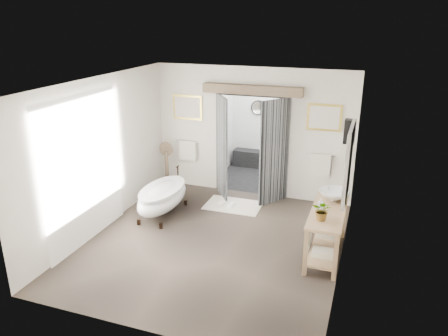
{
  "coord_description": "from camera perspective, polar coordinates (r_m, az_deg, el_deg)",
  "views": [
    {
      "loc": [
        2.53,
        -6.6,
        3.96
      ],
      "look_at": [
        0.0,
        0.6,
        1.25
      ],
      "focal_mm": 35.0,
      "sensor_mm": 36.0,
      "label": 1
    }
  ],
  "objects": [
    {
      "name": "pedestal_mirror",
      "position": [
        10.41,
        -7.46,
        -0.07
      ],
      "size": [
        0.34,
        0.22,
        1.15
      ],
      "color": "brown",
      "rests_on": "ground_plane"
    },
    {
      "name": "clawfoot_tub",
      "position": [
        9.09,
        -8.03,
        -3.74
      ],
      "size": [
        0.74,
        1.66,
        0.81
      ],
      "color": "black",
      "rests_on": "ground_plane"
    },
    {
      "name": "back_wall_dressing",
      "position": [
        9.57,
        3.42,
        5.01
      ],
      "size": [
        3.82,
        0.74,
        2.52
      ],
      "color": "black",
      "rests_on": "ground_plane"
    },
    {
      "name": "room_shell",
      "position": [
        7.28,
        -2.16,
        2.75
      ],
      "size": [
        4.52,
        5.02,
        2.91
      ],
      "color": "silver",
      "rests_on": "ground_plane"
    },
    {
      "name": "soap_bottle_a",
      "position": [
        7.52,
        12.52,
        -4.58
      ],
      "size": [
        0.1,
        0.1,
        0.18
      ],
      "primitive_type": "imported",
      "rotation": [
        0.0,
        0.0,
        0.17
      ],
      "color": "gray",
      "rests_on": "vanity"
    },
    {
      "name": "basin",
      "position": [
        7.92,
        14.19,
        -3.49
      ],
      "size": [
        0.61,
        0.61,
        0.18
      ],
      "primitive_type": "imported",
      "rotation": [
        0.0,
        0.0,
        -0.16
      ],
      "color": "white",
      "rests_on": "vanity"
    },
    {
      "name": "shower_room",
      "position": [
        11.31,
        5.73,
        3.78
      ],
      "size": [
        2.22,
        2.01,
        2.51
      ],
      "color": "black",
      "rests_on": "ground_plane"
    },
    {
      "name": "vanity",
      "position": [
        7.69,
        13.08,
        -7.69
      ],
      "size": [
        0.57,
        1.6,
        0.85
      ],
      "color": "tan",
      "rests_on": "ground_plane"
    },
    {
      "name": "slippers",
      "position": [
        9.52,
        0.27,
        -4.76
      ],
      "size": [
        0.36,
        0.27,
        0.05
      ],
      "color": "white",
      "rests_on": "rug"
    },
    {
      "name": "soap_bottle_b",
      "position": [
        8.11,
        13.49,
        -2.89
      ],
      "size": [
        0.17,
        0.17,
        0.18
      ],
      "primitive_type": "imported",
      "rotation": [
        0.0,
        0.0,
        0.33
      ],
      "color": "gray",
      "rests_on": "vanity"
    },
    {
      "name": "rug",
      "position": [
        9.55,
        1.23,
        -4.89
      ],
      "size": [
        1.21,
        0.81,
        0.01
      ],
      "primitive_type": "cube",
      "rotation": [
        0.0,
        0.0,
        0.01
      ],
      "color": "beige",
      "rests_on": "ground_plane"
    },
    {
      "name": "plant",
      "position": [
        7.1,
        12.75,
        -5.45
      ],
      "size": [
        0.35,
        0.31,
        0.34
      ],
      "primitive_type": "imported",
      "rotation": [
        0.0,
        0.0,
        -0.19
      ],
      "color": "gray",
      "rests_on": "vanity"
    },
    {
      "name": "ground_plane",
      "position": [
        8.1,
        -1.43,
        -9.72
      ],
      "size": [
        5.0,
        5.0,
        0.0
      ],
      "primitive_type": "plane",
      "color": "#4E4136"
    }
  ]
}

